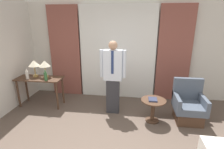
{
  "coord_description": "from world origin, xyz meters",
  "views": [
    {
      "loc": [
        0.51,
        -2.15,
        2.21
      ],
      "look_at": [
        -0.0,
        1.53,
        1.02
      ],
      "focal_mm": 28.0,
      "sensor_mm": 36.0,
      "label": 1
    }
  ],
  "objects_px": {
    "person": "(113,75)",
    "side_table": "(153,107)",
    "bottle_by_lamp": "(27,75)",
    "table_lamp_left": "(34,64)",
    "bottle_near_edge": "(46,76)",
    "book": "(153,99)",
    "armchair": "(188,107)",
    "desk": "(40,83)",
    "table_lamp_right": "(45,64)"
  },
  "relations": [
    {
      "from": "desk",
      "to": "table_lamp_left",
      "type": "relative_size",
      "value": 2.68
    },
    {
      "from": "table_lamp_left",
      "to": "book",
      "type": "height_order",
      "value": "table_lamp_left"
    },
    {
      "from": "desk",
      "to": "table_lamp_left",
      "type": "height_order",
      "value": "table_lamp_left"
    },
    {
      "from": "person",
      "to": "desk",
      "type": "bearing_deg",
      "value": 176.63
    },
    {
      "from": "table_lamp_left",
      "to": "table_lamp_right",
      "type": "bearing_deg",
      "value": 0.0
    },
    {
      "from": "desk",
      "to": "armchair",
      "type": "relative_size",
      "value": 1.26
    },
    {
      "from": "table_lamp_right",
      "to": "bottle_by_lamp",
      "type": "distance_m",
      "value": 0.5
    },
    {
      "from": "bottle_near_edge",
      "to": "book",
      "type": "relative_size",
      "value": 1.18
    },
    {
      "from": "book",
      "to": "armchair",
      "type": "bearing_deg",
      "value": 10.83
    },
    {
      "from": "table_lamp_right",
      "to": "armchair",
      "type": "relative_size",
      "value": 0.47
    },
    {
      "from": "bottle_by_lamp",
      "to": "person",
      "type": "bearing_deg",
      "value": -0.11
    },
    {
      "from": "table_lamp_right",
      "to": "bottle_near_edge",
      "type": "xyz_separation_m",
      "value": [
        0.13,
        -0.24,
        -0.24
      ]
    },
    {
      "from": "table_lamp_right",
      "to": "side_table",
      "type": "bearing_deg",
      "value": -9.88
    },
    {
      "from": "desk",
      "to": "person",
      "type": "xyz_separation_m",
      "value": [
        1.92,
        -0.11,
        0.33
      ]
    },
    {
      "from": "bottle_near_edge",
      "to": "armchair",
      "type": "relative_size",
      "value": 0.28
    },
    {
      "from": "bottle_by_lamp",
      "to": "side_table",
      "type": "relative_size",
      "value": 0.48
    },
    {
      "from": "bottle_by_lamp",
      "to": "person",
      "type": "distance_m",
      "value": 2.17
    },
    {
      "from": "side_table",
      "to": "table_lamp_right",
      "type": "bearing_deg",
      "value": 170.12
    },
    {
      "from": "bottle_by_lamp",
      "to": "desk",
      "type": "bearing_deg",
      "value": 23.79
    },
    {
      "from": "book",
      "to": "bottle_by_lamp",
      "type": "bearing_deg",
      "value": 174.6
    },
    {
      "from": "person",
      "to": "table_lamp_left",
      "type": "bearing_deg",
      "value": 174.59
    },
    {
      "from": "desk",
      "to": "bottle_by_lamp",
      "type": "distance_m",
      "value": 0.36
    },
    {
      "from": "armchair",
      "to": "side_table",
      "type": "distance_m",
      "value": 0.8
    },
    {
      "from": "table_lamp_right",
      "to": "side_table",
      "type": "xyz_separation_m",
      "value": [
        2.72,
        -0.47,
        -0.76
      ]
    },
    {
      "from": "armchair",
      "to": "side_table",
      "type": "bearing_deg",
      "value": -169.66
    },
    {
      "from": "table_lamp_left",
      "to": "person",
      "type": "height_order",
      "value": "person"
    },
    {
      "from": "desk",
      "to": "table_lamp_right",
      "type": "distance_m",
      "value": 0.5
    },
    {
      "from": "desk",
      "to": "bottle_near_edge",
      "type": "distance_m",
      "value": 0.39
    },
    {
      "from": "bottle_near_edge",
      "to": "armchair",
      "type": "xyz_separation_m",
      "value": [
        3.38,
        -0.09,
        -0.54
      ]
    },
    {
      "from": "table_lamp_right",
      "to": "book",
      "type": "bearing_deg",
      "value": -10.17
    },
    {
      "from": "table_lamp_right",
      "to": "side_table",
      "type": "distance_m",
      "value": 2.86
    },
    {
      "from": "table_lamp_right",
      "to": "person",
      "type": "bearing_deg",
      "value": -6.28
    },
    {
      "from": "side_table",
      "to": "desk",
      "type": "bearing_deg",
      "value": 172.23
    },
    {
      "from": "table_lamp_right",
      "to": "bottle_near_edge",
      "type": "distance_m",
      "value": 0.36
    },
    {
      "from": "desk",
      "to": "person",
      "type": "relative_size",
      "value": 0.67
    },
    {
      "from": "bottle_near_edge",
      "to": "bottle_by_lamp",
      "type": "relative_size",
      "value": 1.0
    },
    {
      "from": "bottle_near_edge",
      "to": "person",
      "type": "relative_size",
      "value": 0.15
    },
    {
      "from": "table_lamp_right",
      "to": "armchair",
      "type": "xyz_separation_m",
      "value": [
        3.51,
        -0.33,
        -0.77
      ]
    },
    {
      "from": "person",
      "to": "side_table",
      "type": "distance_m",
      "value": 1.15
    },
    {
      "from": "table_lamp_left",
      "to": "bottle_near_edge",
      "type": "relative_size",
      "value": 1.69
    },
    {
      "from": "desk",
      "to": "side_table",
      "type": "height_order",
      "value": "desk"
    },
    {
      "from": "desk",
      "to": "table_lamp_left",
      "type": "xyz_separation_m",
      "value": [
        -0.14,
        0.08,
        0.47
      ]
    },
    {
      "from": "armchair",
      "to": "book",
      "type": "height_order",
      "value": "armchair"
    },
    {
      "from": "bottle_by_lamp",
      "to": "table_lamp_right",
      "type": "bearing_deg",
      "value": 26.09
    },
    {
      "from": "bottle_near_edge",
      "to": "side_table",
      "type": "bearing_deg",
      "value": -5.12
    },
    {
      "from": "table_lamp_left",
      "to": "bottle_near_edge",
      "type": "height_order",
      "value": "table_lamp_left"
    },
    {
      "from": "table_lamp_left",
      "to": "side_table",
      "type": "xyz_separation_m",
      "value": [
        3.01,
        -0.47,
        -0.76
      ]
    },
    {
      "from": "bottle_by_lamp",
      "to": "armchair",
      "type": "xyz_separation_m",
      "value": [
        3.9,
        -0.14,
        -0.54
      ]
    },
    {
      "from": "table_lamp_left",
      "to": "person",
      "type": "xyz_separation_m",
      "value": [
        2.07,
        -0.2,
        -0.15
      ]
    },
    {
      "from": "armchair",
      "to": "side_table",
      "type": "height_order",
      "value": "armchair"
    }
  ]
}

